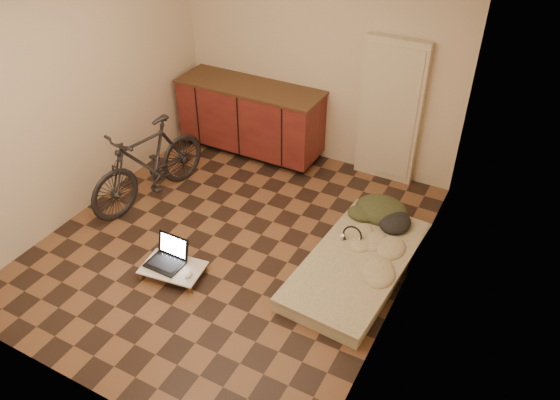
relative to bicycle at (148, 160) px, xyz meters
The scene contains 10 objects.
room_shell 1.46m from the bicycle, 11.84° to the right, with size 3.50×4.00×2.60m.
cabinets 1.52m from the bicycle, 72.78° to the left, with size 1.84×0.62×0.91m.
appliance_panel 2.75m from the bicycle, 38.14° to the left, with size 0.70×0.10×1.70m, color beige.
bicycle is the anchor object (origin of this frame).
futon 2.54m from the bicycle, ahead, with size 0.96×1.83×0.15m.
clothing_pile 2.60m from the bicycle, 15.80° to the left, with size 0.59×0.49×0.24m, color #343A21, non-canonical shape.
headphones 2.37m from the bicycle, ahead, with size 0.22×0.20×0.15m, color black, non-canonical shape.
lap_desk 1.41m from the bicycle, 43.27° to the right, with size 0.63×0.45×0.10m.
laptop 1.30m from the bicycle, 44.48° to the right, with size 0.35×0.31×0.24m.
mouse 1.57m from the bicycle, 38.68° to the right, with size 0.06×0.10×0.03m, color silver.
Camera 1 is at (2.48, -3.56, 3.63)m, focal length 35.00 mm.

